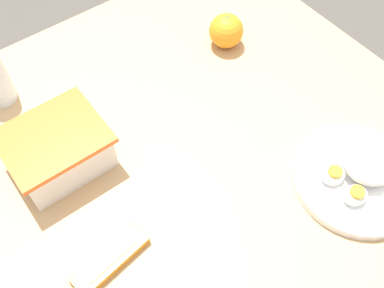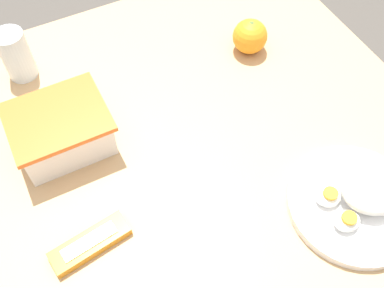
{
  "view_description": "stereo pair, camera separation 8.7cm",
  "coord_description": "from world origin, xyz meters",
  "px_view_note": "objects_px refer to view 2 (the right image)",
  "views": [
    {
      "loc": [
        -0.3,
        -0.42,
        1.53
      ],
      "look_at": [
        0.0,
        -0.03,
        0.81
      ],
      "focal_mm": 42.0,
      "sensor_mm": 36.0,
      "label": 1
    },
    {
      "loc": [
        -0.22,
        -0.47,
        1.53
      ],
      "look_at": [
        0.0,
        -0.03,
        0.81
      ],
      "focal_mm": 42.0,
      "sensor_mm": 36.0,
      "label": 2
    }
  ],
  "objects_px": {
    "rice_plate": "(361,198)",
    "candy_bar": "(90,243)",
    "orange_fruit": "(250,36)",
    "food_container": "(62,132)",
    "drinking_glass": "(16,55)"
  },
  "relations": [
    {
      "from": "candy_bar",
      "to": "food_container",
      "type": "bearing_deg",
      "value": 82.59
    },
    {
      "from": "orange_fruit",
      "to": "drinking_glass",
      "type": "xyz_separation_m",
      "value": [
        -0.49,
        0.16,
        0.02
      ]
    },
    {
      "from": "drinking_glass",
      "to": "orange_fruit",
      "type": "bearing_deg",
      "value": -18.24
    },
    {
      "from": "food_container",
      "to": "drinking_glass",
      "type": "distance_m",
      "value": 0.23
    },
    {
      "from": "candy_bar",
      "to": "rice_plate",
      "type": "bearing_deg",
      "value": -17.36
    },
    {
      "from": "rice_plate",
      "to": "candy_bar",
      "type": "bearing_deg",
      "value": 162.64
    },
    {
      "from": "food_container",
      "to": "orange_fruit",
      "type": "relative_size",
      "value": 2.33
    },
    {
      "from": "candy_bar",
      "to": "drinking_glass",
      "type": "bearing_deg",
      "value": 89.59
    },
    {
      "from": "rice_plate",
      "to": "candy_bar",
      "type": "distance_m",
      "value": 0.49
    },
    {
      "from": "rice_plate",
      "to": "orange_fruit",
      "type": "bearing_deg",
      "value": 86.4
    },
    {
      "from": "rice_plate",
      "to": "candy_bar",
      "type": "height_order",
      "value": "rice_plate"
    },
    {
      "from": "orange_fruit",
      "to": "rice_plate",
      "type": "distance_m",
      "value": 0.44
    },
    {
      "from": "food_container",
      "to": "rice_plate",
      "type": "distance_m",
      "value": 0.58
    },
    {
      "from": "orange_fruit",
      "to": "candy_bar",
      "type": "distance_m",
      "value": 0.58
    },
    {
      "from": "food_container",
      "to": "candy_bar",
      "type": "bearing_deg",
      "value": -97.41
    }
  ]
}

